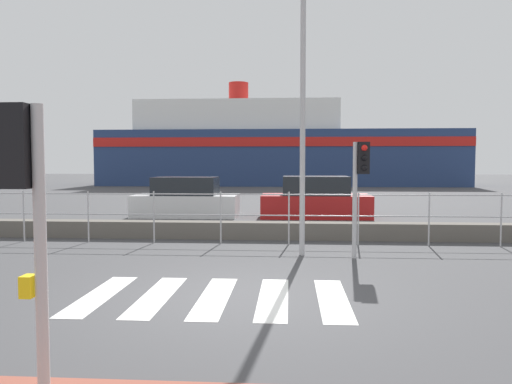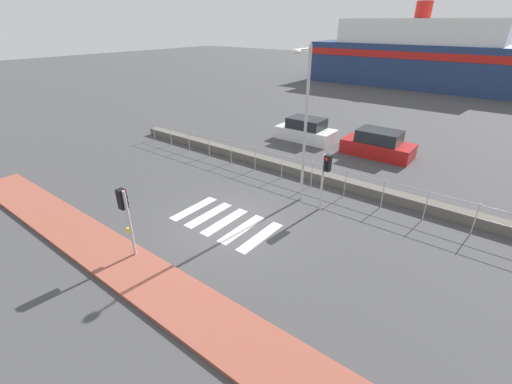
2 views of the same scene
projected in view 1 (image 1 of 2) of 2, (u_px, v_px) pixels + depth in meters
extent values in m
plane|color=#424244|center=(231.00, 297.00, 7.62)|extent=(160.00, 160.00, 0.00)
cube|color=silver|center=(100.00, 295.00, 7.76)|extent=(0.45, 2.40, 0.01)
cube|color=silver|center=(157.00, 296.00, 7.70)|extent=(0.45, 2.40, 0.01)
cube|color=silver|center=(215.00, 297.00, 7.64)|extent=(0.45, 2.40, 0.01)
cube|color=silver|center=(273.00, 298.00, 7.58)|extent=(0.45, 2.40, 0.01)
cube|color=silver|center=(333.00, 299.00, 7.52)|extent=(0.45, 2.40, 0.01)
cube|color=#605B54|center=(257.00, 230.00, 13.49)|extent=(24.96, 0.55, 0.46)
cylinder|color=#B2B2B5|center=(255.00, 194.00, 12.56)|extent=(22.47, 0.03, 0.03)
cylinder|color=#B2B2B5|center=(255.00, 215.00, 12.59)|extent=(22.47, 0.03, 0.03)
cylinder|color=#B2B2B5|center=(24.00, 216.00, 13.01)|extent=(0.04, 0.04, 1.33)
cylinder|color=#B2B2B5|center=(88.00, 217.00, 12.89)|extent=(0.04, 0.04, 1.33)
cylinder|color=#B2B2B5|center=(154.00, 217.00, 12.77)|extent=(0.04, 0.04, 1.33)
cylinder|color=#B2B2B5|center=(221.00, 218.00, 12.66)|extent=(0.04, 0.04, 1.33)
cylinder|color=#B2B2B5|center=(289.00, 218.00, 12.54)|extent=(0.04, 0.04, 1.33)
cylinder|color=#B2B2B5|center=(358.00, 219.00, 12.42)|extent=(0.04, 0.04, 1.33)
cylinder|color=#B2B2B5|center=(429.00, 219.00, 12.30)|extent=(0.04, 0.04, 1.33)
cylinder|color=#B2B2B5|center=(501.00, 220.00, 12.19)|extent=(0.04, 0.04, 1.33)
cylinder|color=#B2B2B5|center=(41.00, 260.00, 4.07)|extent=(0.10, 0.10, 2.53)
cube|color=black|center=(18.00, 146.00, 4.02)|extent=(0.24, 0.24, 0.68)
sphere|color=red|center=(26.00, 122.00, 4.15)|extent=(0.13, 0.13, 0.13)
sphere|color=black|center=(27.00, 147.00, 4.16)|extent=(0.13, 0.13, 0.13)
sphere|color=black|center=(27.00, 172.00, 4.17)|extent=(0.13, 0.13, 0.13)
cube|color=yellow|center=(29.00, 286.00, 4.09)|extent=(0.10, 0.14, 0.18)
cylinder|color=#B2B2B5|center=(355.00, 200.00, 10.68)|extent=(0.10, 0.10, 2.50)
cube|color=black|center=(363.00, 158.00, 10.61)|extent=(0.24, 0.24, 0.68)
sphere|color=red|center=(364.00, 148.00, 10.46)|extent=(0.13, 0.13, 0.13)
sphere|color=black|center=(364.00, 158.00, 10.47)|extent=(0.13, 0.13, 0.13)
sphere|color=black|center=(364.00, 168.00, 10.49)|extent=(0.13, 0.13, 0.13)
cylinder|color=#B2B2B5|center=(303.00, 108.00, 10.92)|extent=(0.12, 0.12, 6.51)
cube|color=navy|center=(280.00, 158.00, 45.92)|extent=(32.26, 7.61, 4.89)
cube|color=white|center=(239.00, 117.00, 45.96)|extent=(18.06, 6.09, 2.69)
cube|color=red|center=(280.00, 142.00, 42.02)|extent=(32.26, 0.08, 0.78)
cylinder|color=red|center=(239.00, 93.00, 45.82)|extent=(1.80, 1.80, 1.80)
cube|color=silver|center=(186.00, 206.00, 19.06)|extent=(3.95, 1.84, 0.83)
cube|color=#1E2328|center=(186.00, 186.00, 19.02)|extent=(2.37, 1.62, 0.68)
cube|color=#B21919|center=(316.00, 206.00, 18.73)|extent=(4.05, 1.90, 0.85)
cube|color=#1E2328|center=(316.00, 185.00, 18.68)|extent=(2.43, 1.67, 0.70)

